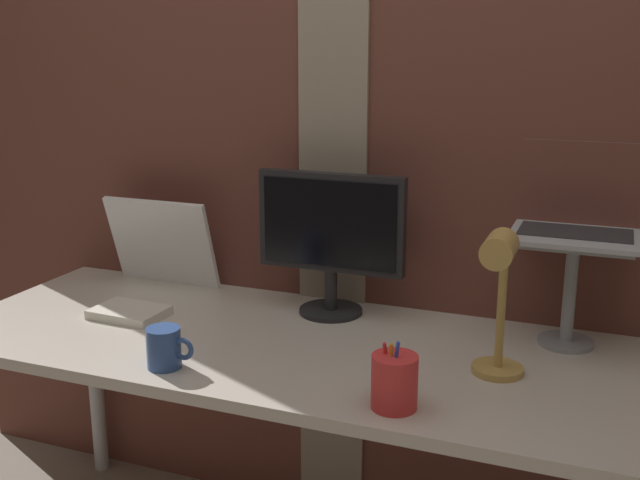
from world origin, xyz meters
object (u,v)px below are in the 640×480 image
pen_cup (394,382)px  coffee_mug (165,348)px  monitor (331,231)px  laptop (578,208)px  desk_lamp (499,289)px  whiteboard_panel (162,243)px

pen_cup → coffee_mug: size_ratio=1.25×
monitor → coffee_mug: monitor is taller
laptop → desk_lamp: size_ratio=0.91×
monitor → desk_lamp: 0.58m
monitor → pen_cup: monitor is taller
laptop → desk_lamp: (-0.13, -0.37, -0.12)m
laptop → whiteboard_panel: laptop is taller
pen_cup → coffee_mug: pen_cup is taller
desk_lamp → coffee_mug: (-0.74, -0.20, -0.17)m
monitor → coffee_mug: (-0.23, -0.50, -0.19)m
whiteboard_panel → pen_cup: bearing=-30.6°
laptop → pen_cup: bearing=-118.4°
whiteboard_panel → desk_lamp: size_ratio=0.99×
laptop → desk_lamp: laptop is taller
whiteboard_panel → desk_lamp: bearing=-17.1°
laptop → whiteboard_panel: size_ratio=0.92×
monitor → whiteboard_panel: 0.59m
monitor → pen_cup: size_ratio=2.78×
monitor → whiteboard_panel: size_ratio=1.19×
whiteboard_panel → coffee_mug: bearing=-56.9°
monitor → whiteboard_panel: bearing=175.7°
laptop → pen_cup: laptop is taller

